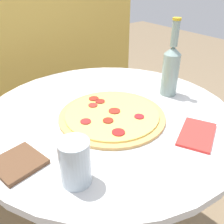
% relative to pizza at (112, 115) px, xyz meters
% --- Properties ---
extents(table, '(0.88, 0.88, 0.75)m').
position_rel_pizza_xyz_m(table, '(0.01, 0.03, -0.21)').
color(table, silver).
rests_on(table, ground_plane).
extents(fence_panel, '(1.44, 0.04, 1.58)m').
position_rel_pizza_xyz_m(fence_panel, '(0.01, 0.78, 0.03)').
color(fence_panel, gold).
rests_on(fence_panel, ground_plane).
extents(pizza, '(0.36, 0.36, 0.02)m').
position_rel_pizza_xyz_m(pizza, '(0.00, 0.00, 0.00)').
color(pizza, tan).
rests_on(pizza, table).
extents(beer_bottle, '(0.06, 0.06, 0.29)m').
position_rel_pizza_xyz_m(beer_bottle, '(0.28, 0.01, 0.10)').
color(beer_bottle, gray).
rests_on(beer_bottle, table).
extents(pizza_paddle, '(0.26, 0.14, 0.02)m').
position_rel_pizza_xyz_m(pizza_paddle, '(-0.37, -0.05, -0.00)').
color(pizza_paddle, brown).
rests_on(pizza_paddle, table).
extents(drinking_glass, '(0.07, 0.07, 0.12)m').
position_rel_pizza_xyz_m(drinking_glass, '(-0.24, -0.18, 0.05)').
color(drinking_glass, '#ADBCC6').
rests_on(drinking_glass, table).
extents(napkin, '(0.18, 0.16, 0.01)m').
position_rel_pizza_xyz_m(napkin, '(0.14, -0.24, -0.00)').
color(napkin, red).
rests_on(napkin, table).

